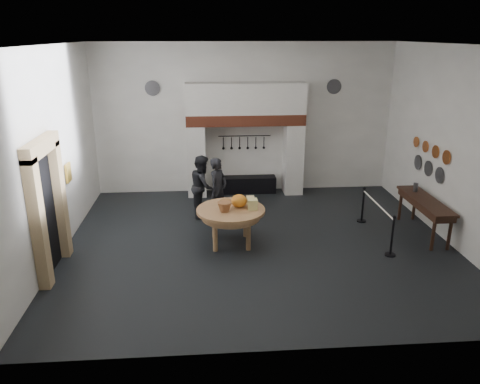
{
  "coord_description": "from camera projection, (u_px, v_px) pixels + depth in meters",
  "views": [
    {
      "loc": [
        -1.21,
        -10.08,
        4.73
      ],
      "look_at": [
        -0.46,
        -0.2,
        1.35
      ],
      "focal_mm": 35.0,
      "sensor_mm": 36.0,
      "label": 1
    }
  ],
  "objects": [
    {
      "name": "utensil_rail",
      "position": [
        245.0,
        136.0,
        14.26
      ],
      "size": [
        1.6,
        0.02,
        0.02
      ],
      "primitive_type": "cylinder",
      "rotation": [
        0.0,
        1.57,
        0.0
      ],
      "color": "black",
      "rests_on": "wall_back"
    },
    {
      "name": "work_table",
      "position": [
        231.0,
        210.0,
        10.81
      ],
      "size": [
        2.03,
        2.03,
        0.07
      ],
      "primitive_type": "cylinder",
      "rotation": [
        0.0,
        0.0,
        0.34
      ],
      "color": "tan",
      "rests_on": "floor"
    },
    {
      "name": "cheese_block_small",
      "position": [
        250.0,
        201.0,
        11.03
      ],
      "size": [
        0.18,
        0.18,
        0.2
      ],
      "primitive_type": "cube",
      "color": "#E1CA86",
      "rests_on": "work_table"
    },
    {
      "name": "door_jamb_near",
      "position": [
        38.0,
        225.0,
        8.78
      ],
      "size": [
        0.22,
        0.3,
        2.6
      ],
      "primitive_type": "cube",
      "color": "tan",
      "rests_on": "floor"
    },
    {
      "name": "hearth_brick_band",
      "position": [
        245.0,
        119.0,
        13.82
      ],
      "size": [
        3.5,
        0.72,
        0.32
      ],
      "primitive_type": "cube",
      "color": "#9E442B",
      "rests_on": "chimney_pier_left"
    },
    {
      "name": "visitor_near",
      "position": [
        218.0,
        190.0,
        12.17
      ],
      "size": [
        0.7,
        0.74,
        1.71
      ],
      "primitive_type": "imported",
      "rotation": [
        0.0,
        0.0,
        0.94
      ],
      "color": "black",
      "rests_on": "floor"
    },
    {
      "name": "iron_range",
      "position": [
        245.0,
        185.0,
        14.55
      ],
      "size": [
        1.9,
        0.45,
        0.5
      ],
      "primitive_type": "cube",
      "color": "black",
      "rests_on": "floor"
    },
    {
      "name": "wall_left",
      "position": [
        52.0,
        154.0,
        10.07
      ],
      "size": [
        0.02,
        8.0,
        4.5
      ],
      "primitive_type": "cube",
      "color": "white",
      "rests_on": "floor"
    },
    {
      "name": "copper_pan_d",
      "position": [
        416.0,
        142.0,
        12.56
      ],
      "size": [
        0.03,
        0.28,
        0.28
      ],
      "primitive_type": "cylinder",
      "rotation": [
        0.0,
        1.57,
        0.0
      ],
      "color": "#C6662D",
      "rests_on": "wall_right"
    },
    {
      "name": "copper_pan_b",
      "position": [
        435.0,
        152.0,
        11.53
      ],
      "size": [
        0.03,
        0.32,
        0.32
      ],
      "primitive_type": "cylinder",
      "rotation": [
        0.0,
        1.57,
        0.0
      ],
      "color": "#C6662D",
      "rests_on": "wall_right"
    },
    {
      "name": "door_recess",
      "position": [
        45.0,
        214.0,
        9.45
      ],
      "size": [
        0.04,
        1.1,
        2.5
      ],
      "primitive_type": "cube",
      "color": "black",
      "rests_on": "floor"
    },
    {
      "name": "wall_plaque",
      "position": [
        68.0,
        173.0,
        11.04
      ],
      "size": [
        0.05,
        0.34,
        0.44
      ],
      "primitive_type": "cube",
      "color": "gold",
      "rests_on": "wall_left"
    },
    {
      "name": "chimney_pier_left",
      "position": [
        197.0,
        160.0,
        14.11
      ],
      "size": [
        0.55,
        0.7,
        2.15
      ],
      "primitive_type": "cube",
      "color": "silver",
      "rests_on": "floor"
    },
    {
      "name": "wicker_basket",
      "position": [
        224.0,
        207.0,
        10.61
      ],
      "size": [
        0.41,
        0.41,
        0.22
      ],
      "primitive_type": "cone",
      "rotation": [
        3.14,
        0.0,
        0.34
      ],
      "color": "#986337",
      "rests_on": "work_table"
    },
    {
      "name": "barrier_rope",
      "position": [
        378.0,
        204.0,
        11.15
      ],
      "size": [
        0.04,
        2.0,
        0.04
      ],
      "primitive_type": "cylinder",
      "rotation": [
        1.57,
        0.0,
        0.0
      ],
      "color": "white",
      "rests_on": "barrier_post_near"
    },
    {
      "name": "pewter_plate_mid",
      "position": [
        428.0,
        168.0,
        11.92
      ],
      "size": [
        0.03,
        0.4,
        0.4
      ],
      "primitive_type": "cylinder",
      "rotation": [
        0.0,
        1.57,
        0.0
      ],
      "color": "#4C4C51",
      "rests_on": "wall_right"
    },
    {
      "name": "ceiling",
      "position": [
        261.0,
        45.0,
        9.67
      ],
      "size": [
        9.0,
        8.0,
        0.02
      ],
      "primitive_type": "cube",
      "color": "silver",
      "rests_on": "wall_back"
    },
    {
      "name": "visitor_far",
      "position": [
        203.0,
        186.0,
        12.53
      ],
      "size": [
        0.67,
        0.84,
        1.68
      ],
      "primitive_type": "imported",
      "rotation": [
        0.0,
        0.0,
        1.53
      ],
      "color": "black",
      "rests_on": "floor"
    },
    {
      "name": "door_jamb_far",
      "position": [
        60.0,
        200.0,
        10.1
      ],
      "size": [
        0.22,
        0.3,
        2.6
      ],
      "primitive_type": "cube",
      "color": "tan",
      "rests_on": "floor"
    },
    {
      "name": "wall_front",
      "position": [
        292.0,
        217.0,
        6.62
      ],
      "size": [
        9.0,
        0.02,
        4.5
      ],
      "primitive_type": "cube",
      "color": "white",
      "rests_on": "floor"
    },
    {
      "name": "bread_loaf",
      "position": [
        226.0,
        201.0,
        11.1
      ],
      "size": [
        0.31,
        0.18,
        0.13
      ],
      "primitive_type": "ellipsoid",
      "color": "#A6743B",
      "rests_on": "work_table"
    },
    {
      "name": "pewter_plate_back_left",
      "position": [
        152.0,
        88.0,
        13.63
      ],
      "size": [
        0.44,
        0.03,
        0.44
      ],
      "primitive_type": "cylinder",
      "rotation": [
        1.57,
        0.0,
        0.0
      ],
      "color": "#4C4C51",
      "rests_on": "wall_back"
    },
    {
      "name": "floor",
      "position": [
        258.0,
        242.0,
        11.12
      ],
      "size": [
        9.0,
        8.0,
        0.02
      ],
      "primitive_type": "cube",
      "color": "black",
      "rests_on": "ground"
    },
    {
      "name": "copper_pan_a",
      "position": [
        446.0,
        157.0,
        11.01
      ],
      "size": [
        0.03,
        0.34,
        0.34
      ],
      "primitive_type": "cylinder",
      "rotation": [
        0.0,
        1.57,
        0.0
      ],
      "color": "#C6662D",
      "rests_on": "wall_right"
    },
    {
      "name": "pewter_jug",
      "position": [
        416.0,
        187.0,
        11.87
      ],
      "size": [
        0.12,
        0.12,
        0.22
      ],
      "primitive_type": "cylinder",
      "color": "#4C4C51",
      "rests_on": "side_table"
    },
    {
      "name": "side_table",
      "position": [
        425.0,
        201.0,
        11.35
      ],
      "size": [
        0.55,
        2.2,
        0.06
      ],
      "primitive_type": "cube",
      "color": "#361E13",
      "rests_on": "floor"
    },
    {
      "name": "pewter_plate_right",
      "position": [
        418.0,
        162.0,
        12.49
      ],
      "size": [
        0.03,
        0.4,
        0.4
      ],
      "primitive_type": "cylinder",
      "rotation": [
        0.0,
        1.57,
        0.0
      ],
      "color": "#4C4C51",
      "rests_on": "wall_right"
    },
    {
      "name": "wall_right",
      "position": [
        454.0,
        147.0,
        10.72
      ],
      "size": [
        0.02,
        8.0,
        4.5
      ],
      "primitive_type": "cube",
      "color": "white",
      "rests_on": "floor"
    },
    {
      "name": "pumpkin",
      "position": [
        239.0,
        201.0,
        10.85
      ],
      "size": [
        0.36,
        0.36,
        0.31
      ],
      "primitive_type": "ellipsoid",
      "color": "orange",
      "rests_on": "work_table"
    },
    {
      "name": "chimney_pier_right",
      "position": [
        293.0,
        159.0,
        14.33
      ],
      "size": [
        0.55,
        0.7,
        2.15
      ],
      "primitive_type": "cube",
      "color": "silver",
      "rests_on": "floor"
    },
    {
      "name": "chimney_hood",
      "position": [
        245.0,
        98.0,
        13.63
      ],
      "size": [
        3.5,
        0.7,
        0.9
      ],
      "primitive_type": "cube",
      "color": "silver",
      "rests_on": "hearth_brick_band"
    },
    {
      "name": "barrier_post_near",
      "position": [
        392.0,
        237.0,
        10.34
      ],
      "size": [
        0.05,
        0.05,
        0.9
      ],
      "primitive_type": "cylinder",
      "color": "black",
      "rests_on": "floor"
    },
    {
      "name": "barrier_post_far",
      "position": [
        363.0,
        205.0,
        12.22
      ],
      "size": [
        0.05,
        0.05,
        0.9
      ],
      "primitive_type": "cylinder",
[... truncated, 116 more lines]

